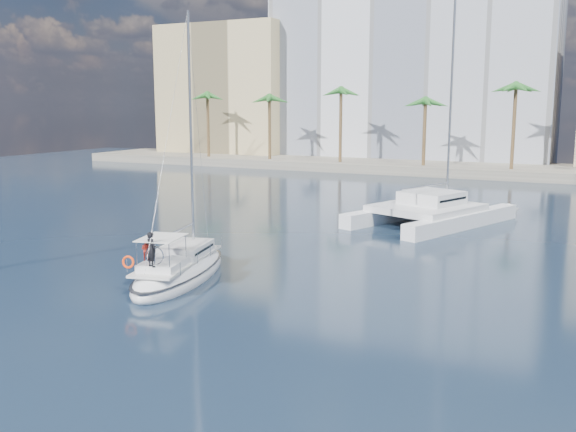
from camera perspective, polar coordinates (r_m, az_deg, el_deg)
The scene contains 9 objects.
ground at distance 31.73m, azimuth -3.53°, elevation -6.77°, with size 160.00×160.00×0.00m, color black.
quay at distance 89.10m, azimuth 16.21°, elevation 4.02°, with size 120.00×14.00×1.20m, color gray.
building_modern at distance 103.14m, azimuth 11.04°, elevation 12.43°, with size 42.00×16.00×28.00m, color silver.
building_tan_left at distance 111.18m, azimuth -4.95°, elevation 10.83°, with size 22.00×14.00×22.00m, color tan.
palm_left at distance 96.77m, azimuth -4.52°, elevation 10.55°, with size 3.60×3.60×12.30m.
palm_centre at distance 84.77m, azimuth 16.05°, elevation 10.31°, with size 3.60×3.60×12.30m.
main_sloop at distance 34.30m, azimuth -9.61°, elevation -4.78°, with size 5.26×10.30×14.63m.
catamaran at distance 50.58m, azimuth 12.51°, elevation 0.66°, with size 11.26×15.25×19.78m.
seagull at distance 33.89m, azimuth -10.93°, elevation -4.72°, with size 1.04×0.45×0.19m.
Camera 1 is at (15.05, -26.41, 9.08)m, focal length 40.00 mm.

